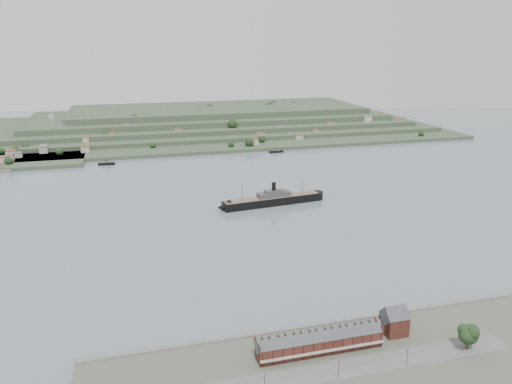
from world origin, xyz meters
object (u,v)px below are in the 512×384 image
object	(u,v)px
terrace_row	(320,341)
gabled_building	(394,321)
steamship	(269,200)
fig_tree	(469,334)

from	to	relation	value
terrace_row	gabled_building	world-z (taller)	gabled_building
gabled_building	steamship	size ratio (longest dim) A/B	0.15
terrace_row	fig_tree	distance (m)	63.91
terrace_row	steamship	world-z (taller)	steamship
steamship	fig_tree	size ratio (longest dim) A/B	8.21
gabled_building	fig_tree	size ratio (longest dim) A/B	1.24
terrace_row	fig_tree	size ratio (longest dim) A/B	4.88
terrace_row	fig_tree	world-z (taller)	fig_tree
gabled_building	fig_tree	xyz separation A→B (m)	(24.57, -19.13, 0.77)
gabled_building	terrace_row	bearing A→B (deg)	-173.88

